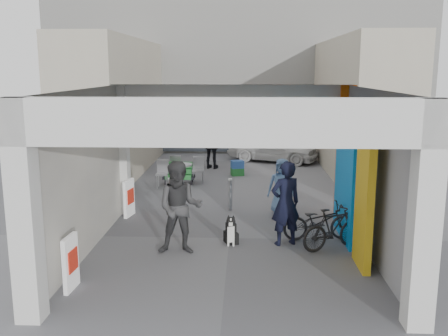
{
  "coord_description": "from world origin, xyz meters",
  "views": [
    {
      "loc": [
        0.34,
        -11.17,
        3.89
      ],
      "look_at": [
        -0.16,
        1.0,
        1.48
      ],
      "focal_mm": 40.0,
      "sensor_mm": 36.0,
      "label": 1
    }
  ],
  "objects_px": {
    "man_elderly": "(282,187)",
    "bicycle_front": "(319,221)",
    "bicycle_rear": "(333,229)",
    "man_with_dog": "(285,203)",
    "produce_stand": "(179,175)",
    "man_back_turned": "(180,208)",
    "cafe_set": "(179,175)",
    "border_collie": "(231,232)",
    "white_van": "(273,146)",
    "man_crates": "(212,144)"
  },
  "relations": [
    {
      "from": "man_crates",
      "to": "border_collie",
      "type": "bearing_deg",
      "value": 114.93
    },
    {
      "from": "cafe_set",
      "to": "white_van",
      "type": "height_order",
      "value": "white_van"
    },
    {
      "from": "man_with_dog",
      "to": "man_elderly",
      "type": "xyz_separation_m",
      "value": [
        0.09,
        2.42,
        -0.19
      ]
    },
    {
      "from": "produce_stand",
      "to": "man_back_turned",
      "type": "xyz_separation_m",
      "value": [
        0.9,
        -6.65,
        0.72
      ]
    },
    {
      "from": "man_with_dog",
      "to": "white_van",
      "type": "relative_size",
      "value": 0.5
    },
    {
      "from": "cafe_set",
      "to": "white_van",
      "type": "relative_size",
      "value": 0.4
    },
    {
      "from": "man_with_dog",
      "to": "white_van",
      "type": "xyz_separation_m",
      "value": [
        0.31,
        10.41,
        -0.31
      ]
    },
    {
      "from": "man_elderly",
      "to": "man_crates",
      "type": "distance_m",
      "value": 6.72
    },
    {
      "from": "produce_stand",
      "to": "man_back_turned",
      "type": "distance_m",
      "value": 6.75
    },
    {
      "from": "produce_stand",
      "to": "man_crates",
      "type": "bearing_deg",
      "value": 87.45
    },
    {
      "from": "man_with_dog",
      "to": "man_back_turned",
      "type": "bearing_deg",
      "value": -5.68
    },
    {
      "from": "cafe_set",
      "to": "border_collie",
      "type": "relative_size",
      "value": 2.19
    },
    {
      "from": "cafe_set",
      "to": "man_elderly",
      "type": "bearing_deg",
      "value": -46.6
    },
    {
      "from": "man_back_turned",
      "to": "bicycle_front",
      "type": "height_order",
      "value": "man_back_turned"
    },
    {
      "from": "man_with_dog",
      "to": "man_elderly",
      "type": "distance_m",
      "value": 2.43
    },
    {
      "from": "produce_stand",
      "to": "white_van",
      "type": "xyz_separation_m",
      "value": [
        3.5,
        4.38,
        0.37
      ]
    },
    {
      "from": "produce_stand",
      "to": "bicycle_rear",
      "type": "bearing_deg",
      "value": -38.67
    },
    {
      "from": "produce_stand",
      "to": "bicycle_rear",
      "type": "relative_size",
      "value": 0.69
    },
    {
      "from": "bicycle_front",
      "to": "man_crates",
      "type": "bearing_deg",
      "value": 11.96
    },
    {
      "from": "man_with_dog",
      "to": "bicycle_rear",
      "type": "xyz_separation_m",
      "value": [
        1.03,
        -0.28,
        -0.49
      ]
    },
    {
      "from": "cafe_set",
      "to": "man_elderly",
      "type": "distance_m",
      "value": 4.76
    },
    {
      "from": "man_crates",
      "to": "produce_stand",
      "type": "bearing_deg",
      "value": 88.44
    },
    {
      "from": "man_with_dog",
      "to": "white_van",
      "type": "distance_m",
      "value": 10.42
    },
    {
      "from": "man_with_dog",
      "to": "man_back_turned",
      "type": "distance_m",
      "value": 2.37
    },
    {
      "from": "cafe_set",
      "to": "bicycle_rear",
      "type": "relative_size",
      "value": 0.97
    },
    {
      "from": "bicycle_front",
      "to": "bicycle_rear",
      "type": "distance_m",
      "value": 0.67
    },
    {
      "from": "border_collie",
      "to": "bicycle_front",
      "type": "relative_size",
      "value": 0.41
    },
    {
      "from": "cafe_set",
      "to": "bicycle_front",
      "type": "relative_size",
      "value": 0.91
    },
    {
      "from": "border_collie",
      "to": "white_van",
      "type": "xyz_separation_m",
      "value": [
        1.52,
        10.45,
        0.37
      ]
    },
    {
      "from": "man_elderly",
      "to": "bicycle_rear",
      "type": "bearing_deg",
      "value": -60.25
    },
    {
      "from": "man_back_turned",
      "to": "border_collie",
      "type": "bearing_deg",
      "value": 25.84
    },
    {
      "from": "border_collie",
      "to": "bicycle_rear",
      "type": "bearing_deg",
      "value": -27.06
    },
    {
      "from": "man_elderly",
      "to": "bicycle_front",
      "type": "relative_size",
      "value": 0.91
    },
    {
      "from": "white_van",
      "to": "border_collie",
      "type": "bearing_deg",
      "value": -166.88
    },
    {
      "from": "man_elderly",
      "to": "bicycle_front",
      "type": "height_order",
      "value": "man_elderly"
    },
    {
      "from": "produce_stand",
      "to": "border_collie",
      "type": "height_order",
      "value": "produce_stand"
    },
    {
      "from": "produce_stand",
      "to": "bicycle_rear",
      "type": "xyz_separation_m",
      "value": [
        4.23,
        -6.31,
        0.19
      ]
    },
    {
      "from": "produce_stand",
      "to": "cafe_set",
      "type": "bearing_deg",
      "value": -63.31
    },
    {
      "from": "cafe_set",
      "to": "man_back_turned",
      "type": "bearing_deg",
      "value": -82.3
    },
    {
      "from": "man_back_turned",
      "to": "man_crates",
      "type": "distance_m",
      "value": 9.36
    },
    {
      "from": "man_crates",
      "to": "bicycle_rear",
      "type": "xyz_separation_m",
      "value": [
        3.24,
        -9.01,
        -0.5
      ]
    },
    {
      "from": "man_back_turned",
      "to": "white_van",
      "type": "xyz_separation_m",
      "value": [
        2.6,
        11.03,
        -0.35
      ]
    },
    {
      "from": "produce_stand",
      "to": "bicycle_front",
      "type": "xyz_separation_m",
      "value": [
        4.01,
        -5.68,
        0.16
      ]
    },
    {
      "from": "man_back_turned",
      "to": "white_van",
      "type": "relative_size",
      "value": 0.52
    },
    {
      "from": "cafe_set",
      "to": "bicycle_rear",
      "type": "bearing_deg",
      "value": -55.63
    },
    {
      "from": "border_collie",
      "to": "man_with_dog",
      "type": "xyz_separation_m",
      "value": [
        1.21,
        0.05,
        0.68
      ]
    },
    {
      "from": "man_crates",
      "to": "bicycle_front",
      "type": "bearing_deg",
      "value": 128.29
    },
    {
      "from": "man_crates",
      "to": "bicycle_rear",
      "type": "bearing_deg",
      "value": 128.26
    },
    {
      "from": "cafe_set",
      "to": "bicycle_front",
      "type": "xyz_separation_m",
      "value": [
        3.98,
        -5.51,
        0.12
      ]
    },
    {
      "from": "cafe_set",
      "to": "man_with_dog",
      "type": "height_order",
      "value": "man_with_dog"
    }
  ]
}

